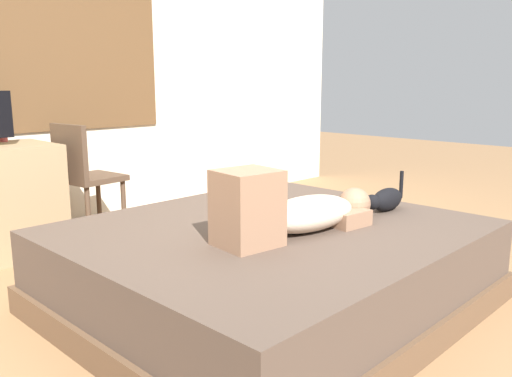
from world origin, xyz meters
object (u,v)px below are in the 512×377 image
(cup, at_px, (3,136))
(chair_by_desk, at_px, (83,173))
(cat, at_px, (385,200))
(bed, at_px, (270,266))
(person_lying, at_px, (294,211))

(cup, relative_size, chair_by_desk, 0.10)
(cat, height_order, chair_by_desk, chair_by_desk)
(cup, bearing_deg, bed, -75.41)
(person_lying, height_order, cup, cup)
(cat, distance_m, cup, 2.59)
(bed, xyz_separation_m, cat, (0.67, -0.26, 0.28))
(person_lying, bearing_deg, cat, -6.24)
(bed, relative_size, cat, 5.54)
(chair_by_desk, bearing_deg, person_lying, -87.59)
(person_lying, relative_size, cup, 11.40)
(cup, height_order, chair_by_desk, chair_by_desk)
(bed, xyz_separation_m, person_lying, (-0.03, -0.18, 0.33))
(chair_by_desk, bearing_deg, cat, -68.30)
(bed, height_order, person_lying, person_lying)
(person_lying, bearing_deg, bed, 80.45)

